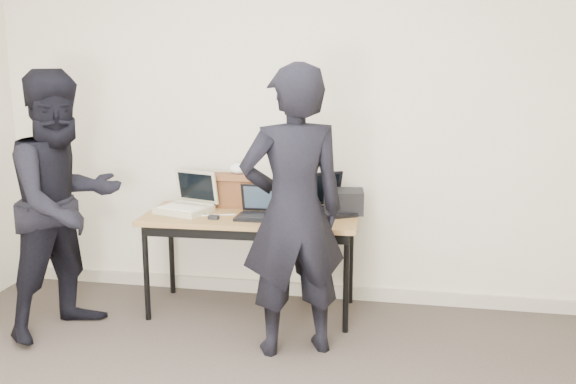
% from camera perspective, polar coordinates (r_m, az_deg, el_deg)
% --- Properties ---
extents(room, '(4.60, 4.60, 2.80)m').
position_cam_1_polar(room, '(2.56, -8.86, 1.52)').
color(room, '#3D352E').
rests_on(room, ground).
extents(desk, '(1.52, 0.70, 0.72)m').
position_cam_1_polar(desk, '(4.52, -3.31, -2.76)').
color(desk, olive).
rests_on(desk, ground).
extents(laptop_beige, '(0.43, 0.42, 0.28)m').
position_cam_1_polar(laptop_beige, '(4.64, -8.97, -1.03)').
color(laptop_beige, '#B6B191').
rests_on(laptop_beige, desk).
extents(laptop_center, '(0.28, 0.27, 0.22)m').
position_cam_1_polar(laptop_center, '(4.43, -2.64, -1.61)').
color(laptop_center, black).
rests_on(laptop_center, desk).
extents(laptop_right, '(0.51, 0.50, 0.28)m').
position_cam_1_polar(laptop_right, '(4.55, 3.03, -1.08)').
color(laptop_right, black).
rests_on(laptop_right, desk).
extents(leather_satchel, '(0.36, 0.19, 0.25)m').
position_cam_1_polar(leather_satchel, '(4.74, -4.79, 0.21)').
color(leather_satchel, '#583017').
rests_on(leather_satchel, desk).
extents(tissue, '(0.15, 0.12, 0.08)m').
position_cam_1_polar(tissue, '(4.70, -4.46, 2.08)').
color(tissue, white).
rests_on(tissue, leather_satchel).
extents(equipment_box, '(0.30, 0.27, 0.16)m').
position_cam_1_polar(equipment_box, '(4.57, 4.95, -0.83)').
color(equipment_box, black).
rests_on(equipment_box, desk).
extents(power_brick, '(0.07, 0.05, 0.03)m').
position_cam_1_polar(power_brick, '(4.40, -6.63, -2.25)').
color(power_brick, black).
rests_on(power_brick, desk).
extents(cables, '(1.15, 0.36, 0.01)m').
position_cam_1_polar(cables, '(4.47, -3.11, -2.08)').
color(cables, silver).
rests_on(cables, desk).
extents(person_typist, '(0.77, 0.65, 1.78)m').
position_cam_1_polar(person_typist, '(3.86, 0.47, -1.81)').
color(person_typist, black).
rests_on(person_typist, ground).
extents(person_observer, '(0.96, 1.05, 1.73)m').
position_cam_1_polar(person_observer, '(4.42, -19.22, -1.00)').
color(person_observer, black).
rests_on(person_observer, ground).
extents(baseboard, '(4.50, 0.03, 0.10)m').
position_cam_1_polar(baseboard, '(5.01, 0.21, -8.59)').
color(baseboard, '#ACA48E').
rests_on(baseboard, ground).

